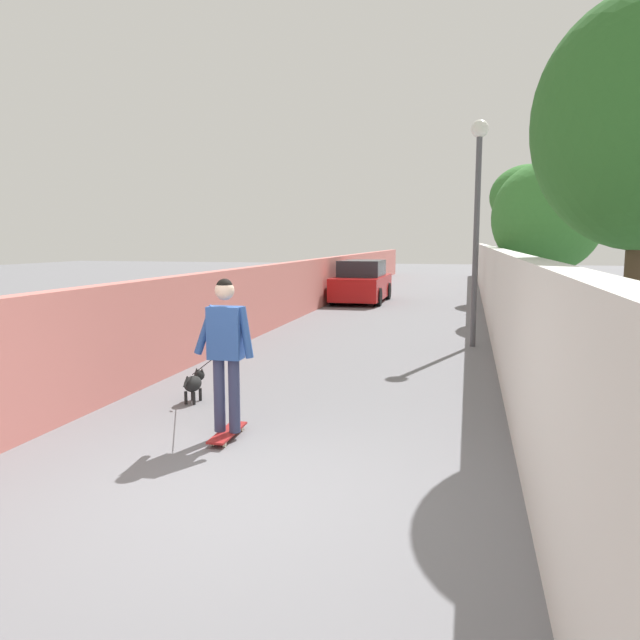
{
  "coord_description": "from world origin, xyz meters",
  "views": [
    {
      "loc": [
        -4.68,
        -2.12,
        2.26
      ],
      "look_at": [
        4.51,
        0.15,
        1.0
      ],
      "focal_mm": 33.55,
      "sensor_mm": 36.0,
      "label": 1
    }
  ],
  "objects_px": {
    "tree_right_near": "(528,197)",
    "dog": "(194,383)",
    "person_skateboarder": "(226,343)",
    "tree_right_far": "(547,218)",
    "skateboard": "(228,433)",
    "lamp_post": "(478,195)",
    "car_near": "(362,283)"
  },
  "relations": [
    {
      "from": "tree_right_near",
      "to": "dog",
      "type": "bearing_deg",
      "value": 160.32
    },
    {
      "from": "person_skateboarder",
      "to": "tree_right_far",
      "type": "bearing_deg",
      "value": -22.25
    },
    {
      "from": "tree_right_near",
      "to": "skateboard",
      "type": "distance_m",
      "value": 18.51
    },
    {
      "from": "dog",
      "to": "tree_right_far",
      "type": "bearing_deg",
      "value": -29.64
    },
    {
      "from": "lamp_post",
      "to": "car_near",
      "type": "xyz_separation_m",
      "value": [
        8.63,
        3.93,
        -2.48
      ]
    },
    {
      "from": "skateboard",
      "to": "car_near",
      "type": "relative_size",
      "value": 0.2
    },
    {
      "from": "skateboard",
      "to": "dog",
      "type": "height_order",
      "value": "dog"
    },
    {
      "from": "tree_right_near",
      "to": "car_near",
      "type": "bearing_deg",
      "value": 108.55
    },
    {
      "from": "lamp_post",
      "to": "skateboard",
      "type": "height_order",
      "value": "lamp_post"
    },
    {
      "from": "skateboard",
      "to": "tree_right_near",
      "type": "bearing_deg",
      "value": -15.06
    },
    {
      "from": "tree_right_far",
      "to": "dog",
      "type": "xyz_separation_m",
      "value": [
        -10.14,
        5.77,
        -2.61
      ]
    },
    {
      "from": "tree_right_near",
      "to": "lamp_post",
      "type": "relative_size",
      "value": 1.07
    },
    {
      "from": "skateboard",
      "to": "person_skateboarder",
      "type": "distance_m",
      "value": 1.05
    },
    {
      "from": "dog",
      "to": "car_near",
      "type": "distance_m",
      "value": 14.18
    },
    {
      "from": "tree_right_near",
      "to": "person_skateboarder",
      "type": "relative_size",
      "value": 2.87
    },
    {
      "from": "tree_right_near",
      "to": "car_near",
      "type": "distance_m",
      "value": 6.94
    },
    {
      "from": "tree_right_near",
      "to": "person_skateboarder",
      "type": "xyz_separation_m",
      "value": [
        -17.49,
        4.71,
        -2.73
      ]
    },
    {
      "from": "lamp_post",
      "to": "dog",
      "type": "bearing_deg",
      "value": 145.29
    },
    {
      "from": "person_skateboarder",
      "to": "car_near",
      "type": "relative_size",
      "value": 0.44
    },
    {
      "from": "tree_right_far",
      "to": "tree_right_near",
      "type": "bearing_deg",
      "value": -0.04
    },
    {
      "from": "skateboard",
      "to": "car_near",
      "type": "distance_m",
      "value": 15.58
    },
    {
      "from": "person_skateboarder",
      "to": "skateboard",
      "type": "bearing_deg",
      "value": -26.57
    },
    {
      "from": "skateboard",
      "to": "car_near",
      "type": "xyz_separation_m",
      "value": [
        15.52,
        1.16,
        0.65
      ]
    },
    {
      "from": "tree_right_near",
      "to": "person_skateboarder",
      "type": "distance_m",
      "value": 18.32
    },
    {
      "from": "tree_right_far",
      "to": "person_skateboarder",
      "type": "height_order",
      "value": "tree_right_far"
    },
    {
      "from": "lamp_post",
      "to": "skateboard",
      "type": "bearing_deg",
      "value": 158.1
    },
    {
      "from": "tree_right_near",
      "to": "tree_right_far",
      "type": "bearing_deg",
      "value": 179.96
    },
    {
      "from": "tree_right_near",
      "to": "tree_right_far",
      "type": "xyz_separation_m",
      "value": [
        -6.0,
        0.0,
        -0.96
      ]
    },
    {
      "from": "dog",
      "to": "person_skateboarder",
      "type": "bearing_deg",
      "value": -141.82
    },
    {
      "from": "car_near",
      "to": "person_skateboarder",
      "type": "bearing_deg",
      "value": -175.72
    },
    {
      "from": "tree_right_far",
      "to": "dog",
      "type": "bearing_deg",
      "value": 150.36
    },
    {
      "from": "lamp_post",
      "to": "tree_right_near",
      "type": "bearing_deg",
      "value": -10.34
    }
  ]
}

